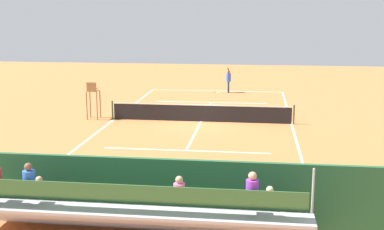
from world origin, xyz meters
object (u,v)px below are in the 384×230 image
(courtside_bench, at_px, (265,202))
(tennis_racket, at_px, (218,92))
(equipment_bag, at_px, (198,212))
(tennis_ball_far, at_px, (217,94))
(tennis_net, at_px, (201,113))
(tennis_player, at_px, (229,79))
(umpire_chair, at_px, (93,96))
(tennis_ball_near, at_px, (258,99))
(bleacher_stand, at_px, (138,211))

(courtside_bench, height_order, tennis_racket, courtside_bench)
(equipment_bag, xyz_separation_m, tennis_ball_far, (1.25, -22.64, -0.15))
(tennis_net, distance_m, tennis_player, 10.37)
(umpire_chair, height_order, equipment_bag, umpire_chair)
(tennis_ball_near, bearing_deg, tennis_ball_far, -26.87)
(umpire_chair, bearing_deg, tennis_ball_far, -124.24)
(tennis_player, xyz_separation_m, tennis_ball_far, (0.79, 1.08, -0.98))
(tennis_player, distance_m, tennis_ball_far, 1.66)
(tennis_net, height_order, equipment_bag, tennis_net)
(tennis_racket, bearing_deg, tennis_ball_far, 88.97)
(equipment_bag, xyz_separation_m, tennis_racket, (1.23, -23.65, -0.16))
(tennis_ball_near, bearing_deg, tennis_net, 67.90)
(umpire_chair, xyz_separation_m, tennis_ball_near, (-9.34, -7.80, -1.28))
(tennis_player, xyz_separation_m, tennis_racket, (0.77, 0.07, -1.00))
(tennis_player, bearing_deg, tennis_ball_near, 130.40)
(tennis_net, bearing_deg, umpire_chair, 0.72)
(tennis_net, height_order, tennis_ball_near, tennis_net)
(tennis_player, bearing_deg, equipment_bag, 91.12)
(umpire_chair, height_order, tennis_racket, umpire_chair)
(tennis_racket, bearing_deg, equipment_bag, 92.98)
(umpire_chair, distance_m, tennis_player, 12.61)
(equipment_bag, bearing_deg, tennis_player, -88.88)
(tennis_player, height_order, tennis_ball_near, tennis_player)
(courtside_bench, relative_size, tennis_racket, 3.10)
(umpire_chair, bearing_deg, tennis_racket, -121.62)
(tennis_net, bearing_deg, tennis_player, -95.15)
(tennis_racket, xyz_separation_m, tennis_ball_near, (-2.98, 2.53, 0.02))
(equipment_bag, bearing_deg, tennis_ball_far, -86.84)
(courtside_bench, relative_size, tennis_ball_far, 27.27)
(tennis_player, relative_size, tennis_ball_near, 29.18)
(tennis_ball_near, bearing_deg, equipment_bag, 85.28)
(bleacher_stand, xyz_separation_m, equipment_bag, (-1.36, -1.97, -0.77))
(bleacher_stand, relative_size, courtside_bench, 5.03)
(courtside_bench, bearing_deg, bleacher_stand, 31.98)
(courtside_bench, bearing_deg, tennis_ball_near, -89.29)
(bleacher_stand, distance_m, tennis_racket, 25.64)
(umpire_chair, bearing_deg, courtside_bench, 126.03)
(tennis_ball_far, bearing_deg, tennis_net, 89.12)
(courtside_bench, bearing_deg, umpire_chair, -53.97)
(bleacher_stand, bearing_deg, tennis_net, -89.88)
(umpire_chair, xyz_separation_m, tennis_ball_far, (-6.34, -9.32, -1.28))
(tennis_racket, bearing_deg, tennis_ball_near, 139.67)
(bleacher_stand, distance_m, tennis_ball_far, 24.63)
(tennis_ball_near, bearing_deg, courtside_bench, 90.71)
(equipment_bag, height_order, tennis_player, tennis_player)
(tennis_net, relative_size, tennis_ball_near, 156.06)
(tennis_ball_far, bearing_deg, tennis_ball_near, 153.13)
(bleacher_stand, xyz_separation_m, courtside_bench, (-3.36, -2.10, -0.39))
(tennis_player, bearing_deg, bleacher_stand, 88.00)
(bleacher_stand, xyz_separation_m, umpire_chair, (6.23, -15.30, 0.36))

